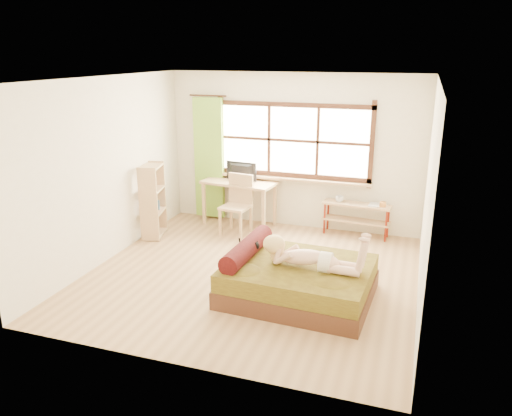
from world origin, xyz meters
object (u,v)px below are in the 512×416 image
(desk, at_px, (239,187))
(pipe_shelf, at_px, (357,212))
(woman, at_px, (310,247))
(bed, at_px, (295,279))
(kitten, at_px, (248,247))
(chair, at_px, (238,201))
(bookshelf, at_px, (153,200))

(desk, relative_size, pipe_shelf, 1.18)
(woman, bearing_deg, pipe_shelf, 87.51)
(bed, xyz_separation_m, woman, (0.20, -0.05, 0.48))
(bed, bearing_deg, desk, 127.64)
(kitten, relative_size, pipe_shelf, 0.24)
(bed, relative_size, chair, 1.86)
(bookshelf, bearing_deg, kitten, -44.42)
(bookshelf, bearing_deg, pipe_shelf, 5.53)
(woman, xyz_separation_m, bookshelf, (-3.02, 1.44, -0.09))
(chair, distance_m, bookshelf, 1.44)
(bed, height_order, woman, woman)
(woman, xyz_separation_m, desk, (-1.84, 2.44, -0.02))
(bed, distance_m, bookshelf, 3.17)
(woman, relative_size, desk, 0.93)
(desk, bearing_deg, bed, -48.02)
(pipe_shelf, xyz_separation_m, bookshelf, (-3.27, -1.12, 0.22))
(bed, height_order, bookshelf, bookshelf)
(woman, relative_size, chair, 1.25)
(woman, bearing_deg, kitten, 173.29)
(desk, distance_m, chair, 0.40)
(woman, relative_size, kitten, 4.67)
(bed, relative_size, desk, 1.39)
(woman, xyz_separation_m, pipe_shelf, (0.25, 2.56, -0.31))
(desk, bearing_deg, pipe_shelf, 10.67)
(woman, distance_m, kitten, 0.90)
(chair, bearing_deg, desk, 114.82)
(woman, height_order, chair, chair)
(kitten, distance_m, bookshelf, 2.51)
(bed, height_order, chair, chair)
(chair, height_order, pipe_shelf, chair)
(bookshelf, bearing_deg, bed, -39.60)
(bed, distance_m, pipe_shelf, 2.56)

